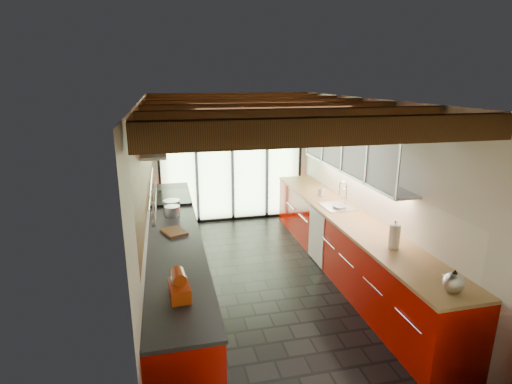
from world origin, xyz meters
The scene contains 18 objects.
ground centered at (0.00, 0.00, 0.00)m, with size 5.50×5.50×0.00m, color black.
room_shell centered at (0.00, 0.00, 1.65)m, with size 5.50×5.50×5.50m.
ceiling_beams centered at (0.00, 0.38, 2.46)m, with size 3.14×5.06×4.90m.
glass_door centered at (0.00, 2.69, 1.66)m, with size 2.95×0.10×2.90m.
left_counter centered at (-1.28, 0.00, 0.46)m, with size 0.68×5.00×0.92m.
range_stove centered at (-1.28, 1.45, 0.47)m, with size 0.66×0.90×0.97m.
right_counter centered at (1.27, 0.00, 0.46)m, with size 0.68×5.00×0.92m.
sink_assembly centered at (1.29, 0.40, 0.96)m, with size 0.45×0.52×0.43m.
upper_cabinets_right centered at (1.43, 0.30, 1.85)m, with size 0.34×3.00×3.00m.
left_wall_fixtures centered at (-1.47, 0.18, 1.85)m, with size 0.28×2.60×0.96m.
stand_mixer centered at (-1.27, -1.76, 1.03)m, with size 0.21×0.33×0.29m.
pot_large centered at (-1.27, 0.58, 0.99)m, with size 0.23×0.23×0.14m, color silver.
pot_small centered at (-1.27, 1.00, 0.97)m, with size 0.27×0.27×0.10m, color silver.
cutting_board centered at (-1.27, -0.14, 0.94)m, with size 0.25×0.35×0.03m, color brown.
kettle centered at (1.27, -2.25, 1.02)m, with size 0.26×0.28×0.24m.
paper_towel centered at (1.27, -1.22, 1.07)m, with size 0.17×0.17×0.35m.
soap_bottle centered at (1.27, 1.04, 1.01)m, with size 0.08×0.08×0.18m, color silver.
bowl centered at (1.27, 0.32, 0.94)m, with size 0.20×0.20×0.05m, color silver.
Camera 1 is at (-1.32, -5.14, 2.88)m, focal length 28.00 mm.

